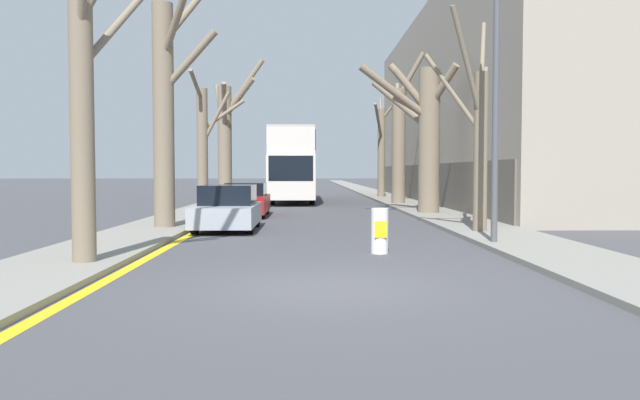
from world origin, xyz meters
name	(u,v)px	position (x,y,z in m)	size (l,w,h in m)	color
ground_plane	(328,288)	(0.00, 0.00, 0.00)	(300.00, 300.00, 0.00)	#424247
sidewalk_left	(256,190)	(-5.17, 50.00, 0.06)	(2.44, 120.00, 0.12)	gray
sidewalk_right	(364,190)	(5.17, 50.00, 0.06)	(2.44, 120.00, 0.12)	gray
building_facade_right	(505,107)	(11.38, 26.85, 5.64)	(10.08, 34.68, 11.31)	#9E9384
kerb_line_stripe	(271,191)	(-3.77, 50.00, 0.00)	(0.24, 120.00, 0.01)	yellow
street_tree_left_0	(88,99)	(-4.54, 2.24, 3.26)	(1.91, 4.36, 7.83)	#7A6B56
street_tree_left_1	(166,106)	(-4.73, 9.78, 3.93)	(2.13, 3.72, 8.17)	#7A6B56
street_tree_left_2	(204,145)	(-4.88, 17.79, 3.01)	(2.09, 2.90, 6.15)	#7A6B56
street_tree_left_3	(226,137)	(-4.81, 24.91, 3.77)	(3.06, 3.92, 8.08)	#7A6B56
street_tree_right_0	(478,135)	(4.70, 8.32, 2.93)	(2.29, 3.24, 6.67)	#7A6B56
street_tree_right_1	(425,131)	(4.67, 16.50, 3.57)	(4.14, 3.78, 6.59)	#7A6B56
street_tree_right_2	(399,140)	(4.76, 24.48, 3.57)	(1.79, 2.74, 8.36)	#7A6B56
street_tree_right_3	(382,147)	(4.84, 32.75, 3.55)	(3.06, 4.41, 8.33)	#7A6B56
double_decker_bus	(293,162)	(-1.16, 28.40, 2.44)	(2.62, 11.75, 4.31)	silver
parked_car_0	(228,209)	(-2.86, 9.96, 0.67)	(1.87, 4.08, 1.43)	#9EA3AD
parked_car_1	(246,200)	(-2.86, 16.05, 0.66)	(1.78, 4.18, 1.39)	maroon
lamp_post	(493,44)	(4.22, 5.39, 5.00)	(1.40, 0.20, 9.05)	#4C4F54
traffic_bollard	(380,231)	(1.32, 4.15, 0.52)	(0.39, 0.40, 1.03)	white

